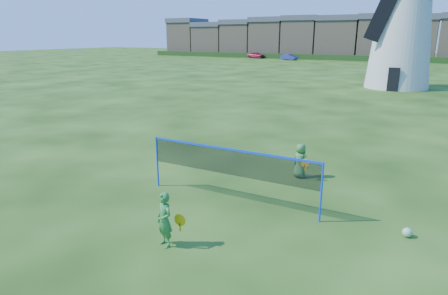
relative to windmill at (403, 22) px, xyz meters
name	(u,v)px	position (x,y,z in m)	size (l,w,h in m)	color
ground	(209,203)	(-2.00, -28.92, -5.58)	(220.00, 220.00, 0.00)	black
windmill	(403,22)	(0.00, 0.00, 0.00)	(12.71, 5.30, 16.59)	silver
badminton_net	(230,163)	(-1.52, -28.56, -4.44)	(5.05, 0.05, 1.55)	blue
player_girl	(165,220)	(-1.69, -31.30, -4.96)	(0.69, 0.45, 1.24)	#337F36
player_boy	(300,161)	(-0.44, -25.75, -5.02)	(0.68, 0.53, 1.13)	#41843F
play_ball	(407,232)	(2.95, -28.34, -5.47)	(0.22, 0.22, 0.22)	green
terraced_houses	(303,37)	(-22.16, 43.08, -1.51)	(63.44, 8.40, 8.31)	#9F886A
hedge	(284,56)	(-24.00, 37.08, -5.08)	(62.00, 0.80, 1.00)	#193814
car_left	(256,55)	(-29.69, 36.35, -4.95)	(1.50, 3.72, 1.27)	maroon
car_right	(289,57)	(-21.77, 33.81, -5.03)	(1.15, 3.31, 1.09)	navy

